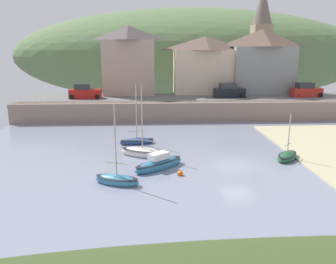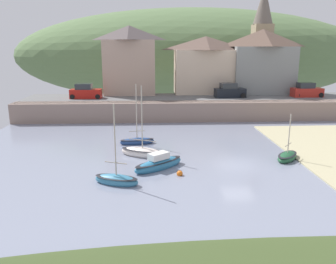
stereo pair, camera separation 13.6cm
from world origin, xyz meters
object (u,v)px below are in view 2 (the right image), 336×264
object	(u,v)px
waterfront_building_left	(130,60)
parked_car_end_of_row	(307,91)
church_with_spire	(262,37)
sailboat_blue_trim	(137,141)
mooring_buoy	(180,174)
sailboat_white_hull	(142,152)
parked_car_by_wall	(230,91)
dinghy_open_wooden	(287,157)
parked_car_near_slipway	(86,92)
waterfront_building_right	(262,61)
fishing_boat_green	(116,180)
waterfront_building_centre	(205,65)
sailboat_far_left	(159,164)

from	to	relation	value
waterfront_building_left	parked_car_end_of_row	distance (m)	25.13
church_with_spire	sailboat_blue_trim	distance (m)	31.15
waterfront_building_left	mooring_buoy	world-z (taller)	waterfront_building_left
parked_car_end_of_row	sailboat_white_hull	bearing A→B (deg)	-143.18
parked_car_by_wall	dinghy_open_wooden	bearing A→B (deg)	-94.31
dinghy_open_wooden	parked_car_near_slipway	distance (m)	28.12
waterfront_building_left	waterfront_building_right	world-z (taller)	waterfront_building_left
fishing_boat_green	sailboat_blue_trim	distance (m)	9.92
sailboat_white_hull	parked_car_near_slipway	xyz separation A→B (m)	(-7.99, 18.02, 2.88)
church_with_spire	parked_car_near_slipway	xyz separation A→B (m)	(-26.07, -8.50, -7.31)
parked_car_near_slipway	parked_car_by_wall	bearing A→B (deg)	0.65
waterfront_building_centre	mooring_buoy	bearing A→B (deg)	-102.24
waterfront_building_right	parked_car_by_wall	xyz separation A→B (m)	(-5.59, -4.50, -3.86)
waterfront_building_centre	waterfront_building_left	bearing A→B (deg)	180.00
dinghy_open_wooden	parked_car_by_wall	distance (m)	19.84
waterfront_building_centre	sailboat_far_left	xyz separation A→B (m)	(-7.40, -25.71, -6.19)
waterfront_building_centre	parked_car_end_of_row	bearing A→B (deg)	-18.57
parked_car_by_wall	mooring_buoy	xyz separation A→B (m)	(-8.61, -22.72, -3.07)
church_with_spire	sailboat_far_left	distance (m)	35.59
fishing_boat_green	sailboat_blue_trim	bearing A→B (deg)	104.84
sailboat_blue_trim	sailboat_white_hull	bearing A→B (deg)	-90.99
waterfront_building_centre	sailboat_far_left	world-z (taller)	waterfront_building_centre
parked_car_near_slipway	mooring_buoy	bearing A→B (deg)	-63.94
waterfront_building_right	church_with_spire	distance (m)	5.39
parked_car_end_of_row	sailboat_blue_trim	bearing A→B (deg)	-150.34
waterfront_building_left	sailboat_white_hull	xyz separation A→B (m)	(2.28, -22.52, -6.97)
waterfront_building_left	sailboat_far_left	distance (m)	26.87
waterfront_building_left	fishing_boat_green	bearing A→B (deg)	-88.67
mooring_buoy	dinghy_open_wooden	bearing A→B (deg)	18.78
sailboat_white_hull	sailboat_blue_trim	size ratio (longest dim) A/B	1.05
parked_car_near_slipway	sailboat_blue_trim	bearing A→B (deg)	-61.93
church_with_spire	parked_car_end_of_row	bearing A→B (deg)	-64.65
sailboat_far_left	waterfront_building_centre	bearing A→B (deg)	35.88
parked_car_by_wall	waterfront_building_centre	bearing A→B (deg)	115.20
waterfront_building_centre	sailboat_blue_trim	size ratio (longest dim) A/B	1.56
sailboat_far_left	parked_car_by_wall	size ratio (longest dim) A/B	1.00
sailboat_far_left	fishing_boat_green	bearing A→B (deg)	-173.61
waterfront_building_left	waterfront_building_centre	bearing A→B (deg)	0.00
waterfront_building_left	parked_car_by_wall	world-z (taller)	waterfront_building_left
dinghy_open_wooden	parked_car_end_of_row	size ratio (longest dim) A/B	0.96
waterfront_building_centre	dinghy_open_wooden	distance (m)	25.13
waterfront_building_right	church_with_spire	size ratio (longest dim) A/B	0.58
waterfront_building_left	waterfront_building_centre	world-z (taller)	waterfront_building_left
church_with_spire	dinghy_open_wooden	xyz separation A→B (m)	(-6.13, -28.11, -10.25)
waterfront_building_centre	church_with_spire	size ratio (longest dim) A/B	0.59
sailboat_far_left	parked_car_near_slipway	world-z (taller)	parked_car_near_slipway
church_with_spire	parked_car_by_wall	world-z (taller)	church_with_spire
sailboat_far_left	sailboat_white_hull	bearing A→B (deg)	74.36
dinghy_open_wooden	sailboat_far_left	bearing A→B (deg)	139.03
parked_car_by_wall	waterfront_building_right	bearing A→B (deg)	32.96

